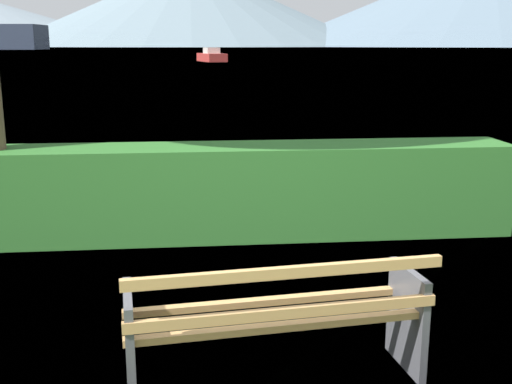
% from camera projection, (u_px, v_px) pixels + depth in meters
% --- Properties ---
extents(ground_plane, '(1400.00, 1400.00, 0.00)m').
position_uv_depth(ground_plane, '(274.00, 379.00, 3.99)').
color(ground_plane, '#4C6B33').
extents(water_surface, '(620.00, 620.00, 0.00)m').
position_uv_depth(water_surface, '(192.00, 48.00, 303.06)').
color(water_surface, slate).
rests_on(water_surface, ground_plane).
extents(park_bench, '(1.91, 0.78, 0.87)m').
position_uv_depth(park_bench, '(277.00, 320.00, 3.83)').
color(park_bench, tan).
rests_on(park_bench, ground_plane).
extents(hedge_row, '(6.01, 0.75, 1.01)m').
position_uv_depth(hedge_row, '(238.00, 191.00, 6.89)').
color(hedge_row, '#2D6B28').
rests_on(hedge_row, ground_plane).
extents(sailboat_mid, '(3.57, 7.00, 1.66)m').
position_uv_depth(sailboat_mid, '(212.00, 56.00, 75.83)').
color(sailboat_mid, '#B2332D').
rests_on(sailboat_mid, water_surface).
extents(distant_hills, '(775.36, 387.50, 77.04)m').
position_uv_depth(distant_hills, '(307.00, 5.00, 542.66)').
color(distant_hills, gray).
rests_on(distant_hills, ground_plane).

